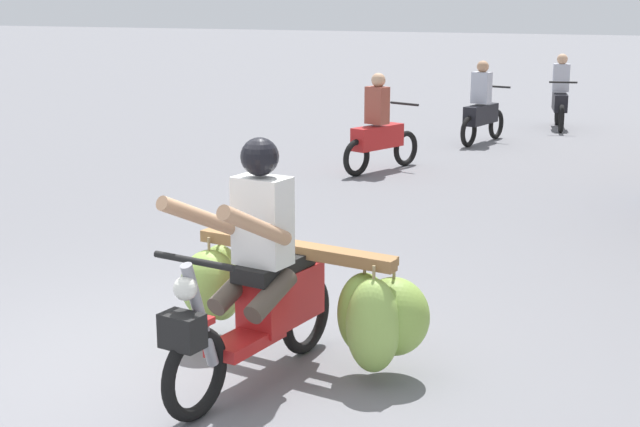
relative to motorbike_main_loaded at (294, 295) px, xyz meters
The scene contains 5 objects.
ground_plane 1.12m from the motorbike_main_loaded, 152.85° to the right, with size 120.00×120.00×0.00m, color slate.
motorbike_main_loaded is the anchor object (origin of this frame).
motorbike_distant_ahead_left 12.39m from the motorbike_main_loaded, 91.97° to the left, with size 0.61×1.59×1.40m.
motorbike_distant_ahead_right 7.10m from the motorbike_main_loaded, 106.22° to the left, with size 0.71×1.56×1.40m.
motorbike_distant_far_ahead 10.02m from the motorbike_main_loaded, 97.48° to the left, with size 0.56×1.61×1.40m.
Camera 1 is at (3.34, -4.57, 2.40)m, focal length 50.52 mm.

